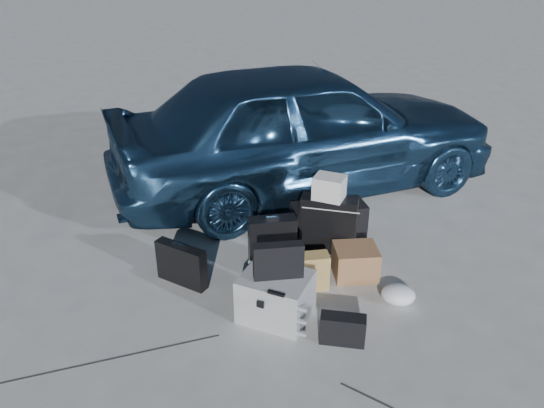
{
  "coord_description": "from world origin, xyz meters",
  "views": [
    {
      "loc": [
        -0.27,
        -3.5,
        2.84
      ],
      "look_at": [
        -0.23,
        0.85,
        0.62
      ],
      "focal_mm": 35.0,
      "sensor_mm": 36.0,
      "label": 1
    }
  ],
  "objects_px": {
    "car": "(305,128)",
    "cardboard_box": "(355,262)",
    "briefcase": "(181,264)",
    "suitcase_left": "(272,245)",
    "pelican_case": "(276,296)",
    "suitcase_right": "(328,228)",
    "duffel_bag": "(328,221)"
  },
  "relations": [
    {
      "from": "car",
      "to": "duffel_bag",
      "type": "bearing_deg",
      "value": 167.33
    },
    {
      "from": "suitcase_right",
      "to": "cardboard_box",
      "type": "xyz_separation_m",
      "value": [
        0.22,
        -0.32,
        -0.17
      ]
    },
    {
      "from": "briefcase",
      "to": "suitcase_right",
      "type": "distance_m",
      "value": 1.43
    },
    {
      "from": "car",
      "to": "briefcase",
      "type": "height_order",
      "value": "car"
    },
    {
      "from": "suitcase_left",
      "to": "pelican_case",
      "type": "bearing_deg",
      "value": -96.61
    },
    {
      "from": "cardboard_box",
      "to": "car",
      "type": "bearing_deg",
      "value": 100.48
    },
    {
      "from": "duffel_bag",
      "to": "briefcase",
      "type": "bearing_deg",
      "value": -162.51
    },
    {
      "from": "cardboard_box",
      "to": "suitcase_right",
      "type": "bearing_deg",
      "value": 124.69
    },
    {
      "from": "suitcase_left",
      "to": "suitcase_right",
      "type": "height_order",
      "value": "suitcase_right"
    },
    {
      "from": "car",
      "to": "suitcase_left",
      "type": "height_order",
      "value": "car"
    },
    {
      "from": "briefcase",
      "to": "suitcase_right",
      "type": "xyz_separation_m",
      "value": [
        1.36,
        0.43,
        0.13
      ]
    },
    {
      "from": "cardboard_box",
      "to": "briefcase",
      "type": "bearing_deg",
      "value": -176.15
    },
    {
      "from": "car",
      "to": "suitcase_left",
      "type": "distance_m",
      "value": 1.96
    },
    {
      "from": "duffel_bag",
      "to": "suitcase_left",
      "type": "bearing_deg",
      "value": -145.3
    },
    {
      "from": "car",
      "to": "cardboard_box",
      "type": "relative_size",
      "value": 11.87
    },
    {
      "from": "suitcase_left",
      "to": "suitcase_right",
      "type": "relative_size",
      "value": 0.88
    },
    {
      "from": "duffel_bag",
      "to": "car",
      "type": "bearing_deg",
      "value": 85.9
    },
    {
      "from": "car",
      "to": "cardboard_box",
      "type": "xyz_separation_m",
      "value": [
        0.36,
        -1.92,
        -0.64
      ]
    },
    {
      "from": "suitcase_left",
      "to": "duffel_bag",
      "type": "relative_size",
      "value": 0.75
    },
    {
      "from": "pelican_case",
      "to": "suitcase_right",
      "type": "xyz_separation_m",
      "value": [
        0.52,
        0.91,
        0.12
      ]
    },
    {
      "from": "briefcase",
      "to": "duffel_bag",
      "type": "bearing_deg",
      "value": 61.12
    },
    {
      "from": "car",
      "to": "duffel_bag",
      "type": "height_order",
      "value": "car"
    },
    {
      "from": "car",
      "to": "pelican_case",
      "type": "xyz_separation_m",
      "value": [
        -0.39,
        -2.51,
        -0.59
      ]
    },
    {
      "from": "briefcase",
      "to": "duffel_bag",
      "type": "height_order",
      "value": "briefcase"
    },
    {
      "from": "suitcase_right",
      "to": "car",
      "type": "bearing_deg",
      "value": 108.56
    },
    {
      "from": "suitcase_right",
      "to": "duffel_bag",
      "type": "bearing_deg",
      "value": 96.66
    },
    {
      "from": "suitcase_left",
      "to": "duffel_bag",
      "type": "bearing_deg",
      "value": 38.63
    },
    {
      "from": "pelican_case",
      "to": "suitcase_left",
      "type": "xyz_separation_m",
      "value": [
        -0.02,
        0.66,
        0.09
      ]
    },
    {
      "from": "suitcase_right",
      "to": "cardboard_box",
      "type": "height_order",
      "value": "suitcase_right"
    },
    {
      "from": "suitcase_right",
      "to": "briefcase",
      "type": "bearing_deg",
      "value": -148.51
    },
    {
      "from": "briefcase",
      "to": "suitcase_left",
      "type": "bearing_deg",
      "value": 43.3
    },
    {
      "from": "car",
      "to": "duffel_bag",
      "type": "xyz_separation_m",
      "value": [
        0.18,
        -1.22,
        -0.6
      ]
    }
  ]
}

